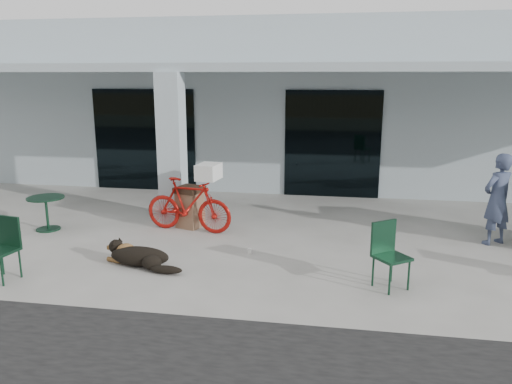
% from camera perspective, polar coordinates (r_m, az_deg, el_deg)
% --- Properties ---
extents(ground, '(80.00, 80.00, 0.00)m').
position_cam_1_polar(ground, '(8.52, -4.62, -7.83)').
color(ground, '#B0ACA6').
rests_on(ground, ground).
extents(building, '(22.00, 7.00, 4.50)m').
position_cam_1_polar(building, '(16.35, 2.65, 10.38)').
color(building, '#A6B5BC').
rests_on(building, ground).
extents(storefront_glass_left, '(2.80, 0.06, 2.70)m').
position_cam_1_polar(storefront_glass_left, '(13.81, -12.61, 5.81)').
color(storefront_glass_left, black).
rests_on(storefront_glass_left, ground).
extents(storefront_glass_right, '(2.40, 0.06, 2.70)m').
position_cam_1_polar(storefront_glass_right, '(12.80, 8.70, 5.41)').
color(storefront_glass_right, black).
rests_on(storefront_glass_right, ground).
extents(column, '(0.50, 0.50, 3.12)m').
position_cam_1_polar(column, '(10.70, -9.58, 5.00)').
color(column, '#A6B5BC').
rests_on(column, ground).
extents(overhang, '(22.00, 2.80, 0.18)m').
position_cam_1_polar(overhang, '(11.48, -0.40, 13.99)').
color(overhang, '#A6B5BC').
rests_on(overhang, column).
extents(bicycle, '(1.86, 0.76, 1.09)m').
position_cam_1_polar(bicycle, '(10.00, -7.73, -1.46)').
color(bicycle, '#A9130D').
rests_on(bicycle, ground).
extents(laundry_basket, '(0.45, 0.56, 0.31)m').
position_cam_1_polar(laundry_basket, '(9.66, -5.44, 2.32)').
color(laundry_basket, white).
rests_on(laundry_basket, bicycle).
extents(dog, '(1.20, 0.72, 0.38)m').
position_cam_1_polar(dog, '(8.42, -13.15, -7.04)').
color(dog, black).
rests_on(dog, ground).
extents(cup_near_dog, '(0.08, 0.08, 0.09)m').
position_cam_1_polar(cup_near_dog, '(8.82, -0.74, -6.75)').
color(cup_near_dog, white).
rests_on(cup_near_dog, ground).
extents(cafe_table_near, '(0.85, 0.85, 0.68)m').
position_cam_1_polar(cafe_table_near, '(10.89, -22.78, -2.28)').
color(cafe_table_near, '#133824').
rests_on(cafe_table_near, ground).
extents(cafe_chair_near, '(0.51, 0.55, 0.97)m').
position_cam_1_polar(cafe_chair_near, '(8.50, -27.21, -5.92)').
color(cafe_chair_near, '#133824').
rests_on(cafe_chair_near, ground).
extents(cafe_chair_far_a, '(0.64, 0.65, 0.98)m').
position_cam_1_polar(cafe_chair_far_a, '(7.56, 15.25, -7.12)').
color(cafe_chair_far_a, '#133824').
rests_on(cafe_chair_far_a, ground).
extents(person, '(0.74, 0.68, 1.70)m').
position_cam_1_polar(person, '(10.09, 25.86, -0.76)').
color(person, '#3B4563').
rests_on(person, ground).
extents(trash_receptacle, '(0.62, 0.62, 0.85)m').
position_cam_1_polar(trash_receptacle, '(10.30, -7.55, -1.70)').
color(trash_receptacle, brown).
rests_on(trash_receptacle, ground).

